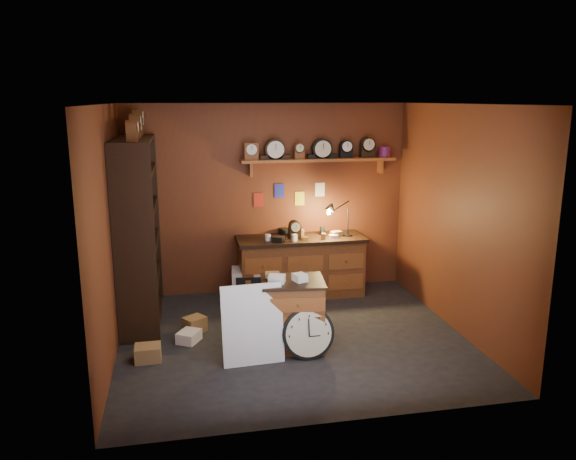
{
  "coord_description": "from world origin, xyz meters",
  "views": [
    {
      "loc": [
        -1.25,
        -6.02,
        2.76
      ],
      "look_at": [
        0.01,
        0.35,
        1.23
      ],
      "focal_mm": 35.0,
      "sensor_mm": 36.0,
      "label": 1
    }
  ],
  "objects_px": {
    "shelving_unit": "(135,223)",
    "low_cabinet": "(293,311)",
    "workbench": "(301,263)",
    "big_round_clock": "(308,333)"
  },
  "relations": [
    {
      "from": "shelving_unit",
      "to": "workbench",
      "type": "xyz_separation_m",
      "value": [
        2.21,
        0.49,
        -0.78
      ]
    },
    {
      "from": "shelving_unit",
      "to": "low_cabinet",
      "type": "relative_size",
      "value": 2.91
    },
    {
      "from": "low_cabinet",
      "to": "big_round_clock",
      "type": "xyz_separation_m",
      "value": [
        0.11,
        -0.3,
        -0.15
      ]
    },
    {
      "from": "low_cabinet",
      "to": "shelving_unit",
      "type": "bearing_deg",
      "value": 151.74
    },
    {
      "from": "shelving_unit",
      "to": "low_cabinet",
      "type": "bearing_deg",
      "value": -34.59
    },
    {
      "from": "low_cabinet",
      "to": "big_round_clock",
      "type": "distance_m",
      "value": 0.35
    },
    {
      "from": "big_round_clock",
      "to": "workbench",
      "type": "bearing_deg",
      "value": 79.84
    },
    {
      "from": "workbench",
      "to": "low_cabinet",
      "type": "xyz_separation_m",
      "value": [
        -0.47,
        -1.7,
        -0.04
      ]
    },
    {
      "from": "big_round_clock",
      "to": "shelving_unit",
      "type": "bearing_deg",
      "value": 140.94
    },
    {
      "from": "workbench",
      "to": "shelving_unit",
      "type": "bearing_deg",
      "value": -167.38
    }
  ]
}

